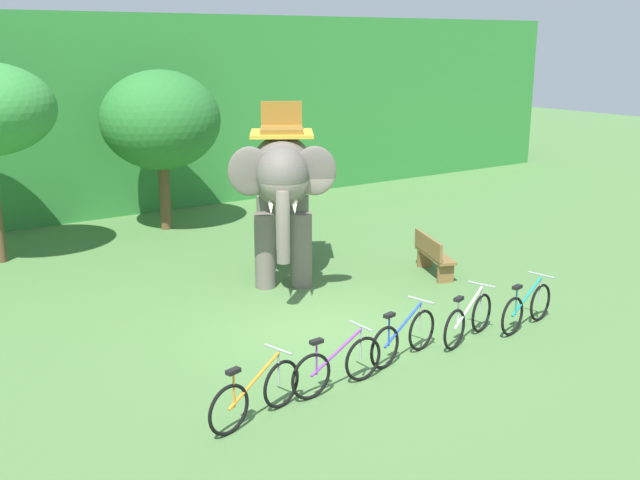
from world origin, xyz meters
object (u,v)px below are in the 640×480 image
(bike_purple, at_px, (338,366))
(tree_left, at_px, (161,120))
(elephant, at_px, (282,180))
(bike_teal, at_px, (527,308))
(bike_blue, at_px, (404,337))
(bike_white, at_px, (468,319))
(bike_orange, at_px, (256,395))
(wooden_bench, at_px, (433,254))

(bike_purple, bearing_deg, tree_left, 80.68)
(elephant, relative_size, bike_teal, 2.40)
(bike_blue, height_order, bike_white, same)
(bike_blue, bearing_deg, bike_orange, -172.00)
(bike_blue, xyz_separation_m, bike_teal, (2.74, -0.21, 0.00))
(bike_orange, xyz_separation_m, bike_teal, (5.74, 0.22, 0.00))
(bike_teal, bearing_deg, tree_left, 103.40)
(tree_left, relative_size, bike_purple, 2.53)
(elephant, height_order, bike_blue, elephant)
(bike_blue, height_order, wooden_bench, bike_blue)
(bike_white, height_order, bike_teal, same)
(tree_left, relative_size, bike_white, 2.63)
(bike_blue, relative_size, bike_teal, 1.00)
(bike_orange, distance_m, bike_purple, 1.47)
(tree_left, xyz_separation_m, bike_teal, (2.52, -10.58, -2.61))
(bike_white, bearing_deg, tree_left, 96.70)
(bike_orange, distance_m, bike_teal, 5.74)
(bike_blue, bearing_deg, bike_white, -1.25)
(tree_left, relative_size, bike_blue, 2.58)
(elephant, bearing_deg, bike_white, -79.95)
(bike_teal, bearing_deg, bike_blue, 175.69)
(tree_left, height_order, bike_orange, tree_left)
(elephant, distance_m, bike_blue, 5.11)
(bike_orange, height_order, bike_white, same)
(bike_orange, bearing_deg, tree_left, 73.41)
(tree_left, bearing_deg, bike_teal, -76.60)
(elephant, xyz_separation_m, bike_blue, (-0.60, -4.74, -1.82))
(bike_blue, relative_size, wooden_bench, 1.08)
(tree_left, height_order, bike_teal, tree_left)
(elephant, bearing_deg, bike_orange, -124.85)
(elephant, height_order, bike_purple, elephant)
(tree_left, bearing_deg, bike_orange, -106.59)
(bike_blue, xyz_separation_m, wooden_bench, (3.48, 3.11, 0.09))
(tree_left, bearing_deg, elephant, -86.17)
(bike_white, bearing_deg, wooden_bench, 56.94)
(tree_left, distance_m, bike_purple, 11.12)
(bike_purple, height_order, bike_teal, same)
(bike_white, bearing_deg, bike_purple, -175.01)
(tree_left, distance_m, bike_blue, 10.70)
(elephant, height_order, bike_orange, elephant)
(tree_left, relative_size, bike_orange, 2.60)
(elephant, distance_m, bike_purple, 5.76)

